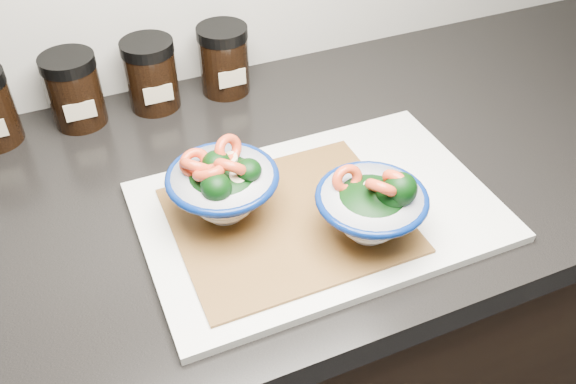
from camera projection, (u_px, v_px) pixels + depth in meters
name	position (u px, v px, depth m)	size (l,w,h in m)	color
countertop	(169.00, 214.00, 0.82)	(3.50, 0.60, 0.04)	black
cutting_board	(318.00, 211.00, 0.79)	(0.45, 0.30, 0.01)	silver
bamboo_mat	(288.00, 220.00, 0.77)	(0.28, 0.24, 0.00)	brown
bowl_left	(223.00, 187.00, 0.74)	(0.14, 0.14, 0.10)	white
bowl_right	(372.00, 207.00, 0.72)	(0.13, 0.13, 0.10)	white
spice_jar_b	(74.00, 90.00, 0.92)	(0.08, 0.08, 0.11)	black
spice_jar_c	(151.00, 74.00, 0.95)	(0.08, 0.08, 0.11)	black
spice_jar_d	(224.00, 60.00, 0.99)	(0.08, 0.08, 0.11)	black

